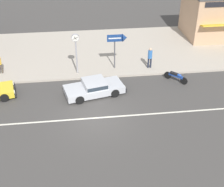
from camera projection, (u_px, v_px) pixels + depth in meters
ground_plane at (96, 118)px, 19.79m from camera, size 160.00×160.00×0.00m
lane_centre_stripe at (96, 118)px, 19.79m from camera, size 50.40×0.14×0.01m
kerb_strip at (87, 51)px, 28.16m from camera, size 68.00×10.00×0.15m
sedan_silver_0 at (94, 87)px, 21.93m from camera, size 4.50×2.66×1.06m
motorcycle_1 at (176, 76)px, 23.49m from camera, size 1.43×1.47×0.80m
street_clock at (76, 45)px, 23.29m from camera, size 0.58×0.22×3.23m
arrow_signboard at (122, 40)px, 23.99m from camera, size 1.56×0.62×2.88m
pedestrian_near_clock at (150, 56)px, 24.75m from camera, size 0.34×0.34×1.72m
shopfront_corner_warung at (222, 13)px, 30.14m from camera, size 6.87×5.67×4.35m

